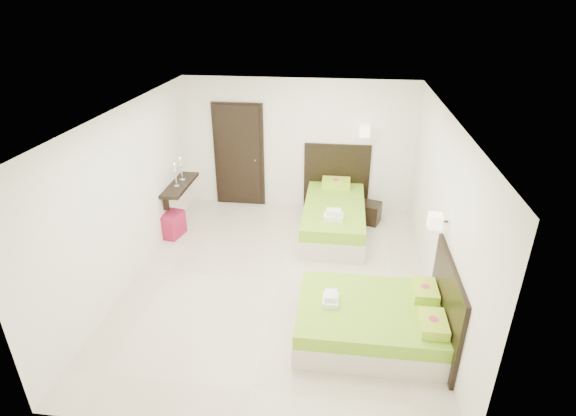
# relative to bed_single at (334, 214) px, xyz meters

# --- Properties ---
(floor) EXTENTS (5.50, 5.50, 0.00)m
(floor) POSITION_rel_bed_single_xyz_m (-0.78, -1.74, -0.32)
(floor) COLOR beige
(floor) RESTS_ON ground
(bed_single) EXTENTS (1.31, 2.18, 1.80)m
(bed_single) POSITION_rel_bed_single_xyz_m (0.00, 0.00, 0.00)
(bed_single) COLOR beige
(bed_single) RESTS_ON ground
(bed_double) EXTENTS (1.85, 1.57, 1.52)m
(bed_double) POSITION_rel_bed_single_xyz_m (0.63, -2.84, -0.05)
(bed_double) COLOR beige
(bed_double) RESTS_ON ground
(nightstand) EXTENTS (0.54, 0.51, 0.39)m
(nightstand) POSITION_rel_bed_single_xyz_m (0.64, 0.41, -0.13)
(nightstand) COLOR black
(nightstand) RESTS_ON ground
(ottoman) EXTENTS (0.53, 0.53, 0.45)m
(ottoman) POSITION_rel_bed_single_xyz_m (-2.97, -0.57, -0.10)
(ottoman) COLOR maroon
(ottoman) RESTS_ON ground
(door) EXTENTS (1.02, 0.15, 2.14)m
(door) POSITION_rel_bed_single_xyz_m (-1.98, 0.95, 0.73)
(door) COLOR black
(door) RESTS_ON ground
(console_shelf) EXTENTS (0.35, 1.20, 0.78)m
(console_shelf) POSITION_rel_bed_single_xyz_m (-2.86, -0.14, 0.49)
(console_shelf) COLOR black
(console_shelf) RESTS_ON ground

